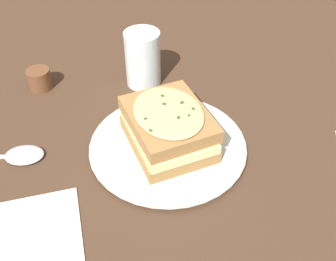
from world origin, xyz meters
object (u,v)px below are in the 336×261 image
object	(u,v)px
sandwich	(168,127)
napkin	(36,237)
dinner_plate	(168,146)
condiment_pot	(39,79)
spoon	(19,155)
water_glass	(143,59)

from	to	relation	value
sandwich	napkin	size ratio (longest dim) A/B	1.26
dinner_plate	sandwich	size ratio (longest dim) A/B	1.42
sandwich	napkin	bearing A→B (deg)	-47.37
dinner_plate	condiment_pot	bearing A→B (deg)	-126.00
napkin	condiment_pot	world-z (taller)	condiment_pot
spoon	napkin	xyz separation A→B (m)	(0.15, 0.06, -0.00)
water_glass	condiment_pot	size ratio (longest dim) A/B	2.44
spoon	dinner_plate	bearing A→B (deg)	94.25
spoon	water_glass	bearing A→B (deg)	137.12
sandwich	spoon	xyz separation A→B (m)	(0.01, -0.24, -0.04)
dinner_plate	water_glass	world-z (taller)	water_glass
napkin	dinner_plate	bearing A→B (deg)	132.37
sandwich	water_glass	size ratio (longest dim) A/B	1.66
water_glass	napkin	xyz separation A→B (m)	(0.36, -0.14, -0.05)
napkin	spoon	bearing A→B (deg)	-157.87
dinner_plate	napkin	bearing A→B (deg)	-47.63
dinner_plate	condiment_pot	size ratio (longest dim) A/B	5.75
spoon	condiment_pot	bearing A→B (deg)	-177.51
sandwich	napkin	world-z (taller)	sandwich
sandwich	spoon	bearing A→B (deg)	-86.56
dinner_plate	napkin	size ratio (longest dim) A/B	1.79
dinner_plate	condiment_pot	xyz separation A→B (m)	(-0.18, -0.25, 0.01)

